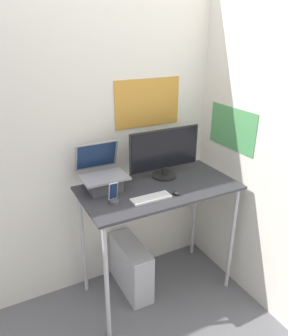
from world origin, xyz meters
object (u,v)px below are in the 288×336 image
(keyboard, at_px, (151,198))
(computer_tower, at_px, (131,267))
(laptop, at_px, (103,178))
(cell_phone, at_px, (114,197))
(mouse, at_px, (176,193))
(monitor, at_px, (165,154))

(keyboard, distance_m, computer_tower, 0.81)
(laptop, height_order, keyboard, laptop)
(laptop, height_order, cell_phone, laptop)
(laptop, distance_m, mouse, 0.54)
(laptop, relative_size, mouse, 5.28)
(laptop, relative_size, computer_tower, 0.67)
(keyboard, height_order, mouse, mouse)
(laptop, bearing_deg, mouse, -36.70)
(keyboard, distance_m, mouse, 0.19)
(mouse, distance_m, computer_tower, 0.85)
(laptop, distance_m, cell_phone, 0.24)
(laptop, xyz_separation_m, mouse, (0.43, -0.32, -0.08))
(laptop, xyz_separation_m, cell_phone, (-0.02, -0.23, -0.04))
(laptop, bearing_deg, monitor, -1.25)
(laptop, bearing_deg, keyboard, -51.06)
(mouse, bearing_deg, cell_phone, 168.56)
(cell_phone, bearing_deg, laptop, 86.24)
(laptop, distance_m, keyboard, 0.39)
(computer_tower, bearing_deg, cell_phone, -138.89)
(monitor, relative_size, mouse, 9.52)
(laptop, relative_size, monitor, 0.55)
(keyboard, relative_size, cell_phone, 1.86)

